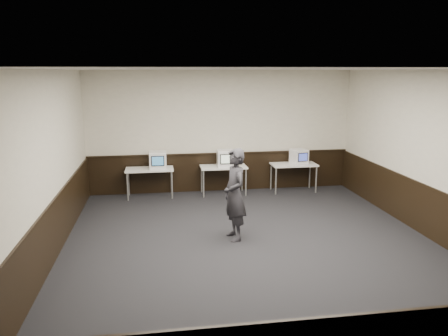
# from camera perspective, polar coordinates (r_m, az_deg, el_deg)

# --- Properties ---
(floor) EXTENTS (8.00, 8.00, 0.00)m
(floor) POSITION_cam_1_polar(r_m,az_deg,el_deg) (8.18, 3.78, -10.26)
(floor) COLOR black
(floor) RESTS_ON ground
(ceiling) EXTENTS (8.00, 8.00, 0.00)m
(ceiling) POSITION_cam_1_polar(r_m,az_deg,el_deg) (7.54, 4.13, 12.76)
(ceiling) COLOR white
(ceiling) RESTS_ON back_wall
(back_wall) EXTENTS (7.00, 0.00, 7.00)m
(back_wall) POSITION_cam_1_polar(r_m,az_deg,el_deg) (11.58, -0.38, 4.78)
(back_wall) COLOR silver
(back_wall) RESTS_ON ground
(front_wall) EXTENTS (7.00, 0.00, 7.00)m
(front_wall) POSITION_cam_1_polar(r_m,az_deg,el_deg) (4.06, 16.55, -10.74)
(front_wall) COLOR silver
(front_wall) RESTS_ON ground
(left_wall) EXTENTS (0.00, 8.00, 8.00)m
(left_wall) POSITION_cam_1_polar(r_m,az_deg,el_deg) (7.74, -22.23, -0.08)
(left_wall) COLOR silver
(left_wall) RESTS_ON ground
(right_wall) EXTENTS (0.00, 8.00, 8.00)m
(right_wall) POSITION_cam_1_polar(r_m,az_deg,el_deg) (9.12, 25.94, 1.38)
(right_wall) COLOR silver
(right_wall) RESTS_ON ground
(wainscot_back) EXTENTS (6.98, 0.04, 1.00)m
(wainscot_back) POSITION_cam_1_polar(r_m,az_deg,el_deg) (11.76, -0.36, -0.55)
(wainscot_back) COLOR black
(wainscot_back) RESTS_ON back_wall
(wainscot_left) EXTENTS (0.04, 7.98, 1.00)m
(wainscot_left) POSITION_cam_1_polar(r_m,az_deg,el_deg) (8.03, -21.44, -7.76)
(wainscot_left) COLOR black
(wainscot_left) RESTS_ON left_wall
(wainscot_right) EXTENTS (0.04, 7.98, 1.00)m
(wainscot_right) POSITION_cam_1_polar(r_m,az_deg,el_deg) (9.36, 25.19, -5.23)
(wainscot_right) COLOR black
(wainscot_right) RESTS_ON right_wall
(wainscot_rail) EXTENTS (6.98, 0.06, 0.04)m
(wainscot_rail) POSITION_cam_1_polar(r_m,az_deg,el_deg) (11.64, -0.35, 1.93)
(wainscot_rail) COLOR black
(wainscot_rail) RESTS_ON wainscot_back
(desk_left) EXTENTS (1.20, 0.60, 0.75)m
(desk_left) POSITION_cam_1_polar(r_m,az_deg,el_deg) (11.24, -9.70, -0.42)
(desk_left) COLOR silver
(desk_left) RESTS_ON ground
(desk_center) EXTENTS (1.20, 0.60, 0.75)m
(desk_center) POSITION_cam_1_polar(r_m,az_deg,el_deg) (11.36, -0.08, -0.10)
(desk_center) COLOR silver
(desk_center) RESTS_ON ground
(desk_right) EXTENTS (1.20, 0.60, 0.75)m
(desk_right) POSITION_cam_1_polar(r_m,az_deg,el_deg) (11.79, 9.09, 0.21)
(desk_right) COLOR silver
(desk_right) RESTS_ON ground
(emac_left) EXTENTS (0.44, 0.47, 0.43)m
(emac_left) POSITION_cam_1_polar(r_m,az_deg,el_deg) (11.16, -8.63, 1.03)
(emac_left) COLOR white
(emac_left) RESTS_ON desk_left
(emac_center) EXTENTS (0.45, 0.48, 0.43)m
(emac_center) POSITION_cam_1_polar(r_m,az_deg,el_deg) (11.27, 0.19, 1.28)
(emac_center) COLOR white
(emac_center) RESTS_ON desk_center
(emac_right) EXTENTS (0.46, 0.48, 0.38)m
(emac_right) POSITION_cam_1_polar(r_m,az_deg,el_deg) (11.78, 9.76, 1.49)
(emac_right) COLOR white
(emac_right) RESTS_ON desk_right
(person) EXTENTS (0.54, 0.71, 1.76)m
(person) POSITION_cam_1_polar(r_m,az_deg,el_deg) (8.28, 1.41, -3.49)
(person) COLOR #29282E
(person) RESTS_ON ground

